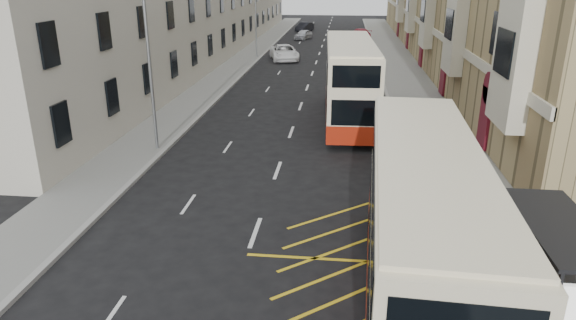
# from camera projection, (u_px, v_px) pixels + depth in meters

# --- Properties ---
(ground) EXTENTS (200.00, 200.00, 0.00)m
(ground) POSITION_uv_depth(u_px,v_px,m) (231.00, 301.00, 14.14)
(ground) COLOR black
(ground) RESTS_ON ground
(pavement_right) EXTENTS (4.00, 120.00, 0.15)m
(pavement_right) POSITION_uv_depth(u_px,v_px,m) (408.00, 84.00, 41.27)
(pavement_right) COLOR slate
(pavement_right) RESTS_ON ground
(pavement_left) EXTENTS (3.00, 120.00, 0.15)m
(pavement_left) POSITION_uv_depth(u_px,v_px,m) (220.00, 79.00, 42.88)
(pavement_left) COLOR slate
(pavement_left) RESTS_ON ground
(kerb_right) EXTENTS (0.25, 120.00, 0.15)m
(kerb_right) POSITION_uv_depth(u_px,v_px,m) (383.00, 83.00, 41.48)
(kerb_right) COLOR gray
(kerb_right) RESTS_ON ground
(kerb_left) EXTENTS (0.25, 120.00, 0.15)m
(kerb_left) POSITION_uv_depth(u_px,v_px,m) (237.00, 80.00, 42.72)
(kerb_left) COLOR gray
(kerb_left) RESTS_ON ground
(road_markings) EXTENTS (10.00, 110.00, 0.01)m
(road_markings) POSITION_uv_depth(u_px,v_px,m) (319.00, 55.00, 56.12)
(road_markings) COLOR silver
(road_markings) RESTS_ON ground
(bus_shelter) EXTENTS (1.65, 4.25, 2.70)m
(bus_shelter) POSITION_uv_depth(u_px,v_px,m) (568.00, 259.00, 12.17)
(bus_shelter) COLOR black
(bus_shelter) RESTS_ON pavement_right
(guard_railing) EXTENTS (0.06, 6.56, 1.01)m
(guard_railing) POSITION_uv_depth(u_px,v_px,m) (433.00, 198.00, 18.56)
(guard_railing) COLOR red
(guard_railing) RESTS_ON pavement_right
(street_lamp_near) EXTENTS (0.93, 0.18, 8.00)m
(street_lamp_near) POSITION_uv_depth(u_px,v_px,m) (150.00, 59.00, 24.39)
(street_lamp_near) COLOR slate
(street_lamp_near) RESTS_ON pavement_left
(street_lamp_far) EXTENTS (0.93, 0.18, 8.00)m
(street_lamp_far) POSITION_uv_depth(u_px,v_px,m) (256.00, 12.00, 52.38)
(street_lamp_far) COLOR slate
(street_lamp_far) RESTS_ON pavement_left
(double_decker_front) EXTENTS (3.16, 11.48, 4.53)m
(double_decker_front) POSITION_uv_depth(u_px,v_px,m) (422.00, 232.00, 13.08)
(double_decker_front) COLOR #F2E5BD
(double_decker_front) RESTS_ON ground
(double_decker_rear) EXTENTS (3.23, 12.02, 4.75)m
(double_decker_rear) POSITION_uv_depth(u_px,v_px,m) (350.00, 81.00, 30.49)
(double_decker_rear) COLOR #F2E5BD
(double_decker_rear) RESTS_ON ground
(litter_bin) EXTENTS (0.61, 0.61, 1.01)m
(litter_bin) POSITION_uv_depth(u_px,v_px,m) (478.00, 316.00, 12.46)
(litter_bin) COLOR black
(litter_bin) RESTS_ON pavement_right
(pedestrian_near) EXTENTS (0.68, 0.56, 1.61)m
(pedestrian_near) POSITION_uv_depth(u_px,v_px,m) (499.00, 278.00, 13.49)
(pedestrian_near) COLOR black
(pedestrian_near) RESTS_ON pavement_right
(pedestrian_far) EXTENTS (1.13, 0.60, 1.83)m
(pedestrian_far) POSITION_uv_depth(u_px,v_px,m) (516.00, 254.00, 14.47)
(pedestrian_far) COLOR black
(pedestrian_far) RESTS_ON pavement_right
(white_van) EXTENTS (3.81, 5.97, 1.53)m
(white_van) POSITION_uv_depth(u_px,v_px,m) (284.00, 52.00, 52.54)
(white_van) COLOR white
(white_van) RESTS_ON ground
(car_silver) EXTENTS (2.55, 4.03, 1.28)m
(car_silver) POSITION_uv_depth(u_px,v_px,m) (303.00, 35.00, 68.63)
(car_silver) COLOR #B2B4BA
(car_silver) RESTS_ON ground
(car_dark) EXTENTS (2.75, 4.39, 1.37)m
(car_dark) POSITION_uv_depth(u_px,v_px,m) (305.00, 27.00, 77.78)
(car_dark) COLOR black
(car_dark) RESTS_ON ground
(car_red) EXTENTS (3.20, 5.18, 1.40)m
(car_red) POSITION_uv_depth(u_px,v_px,m) (360.00, 34.00, 69.30)
(car_red) COLOR maroon
(car_red) RESTS_ON ground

